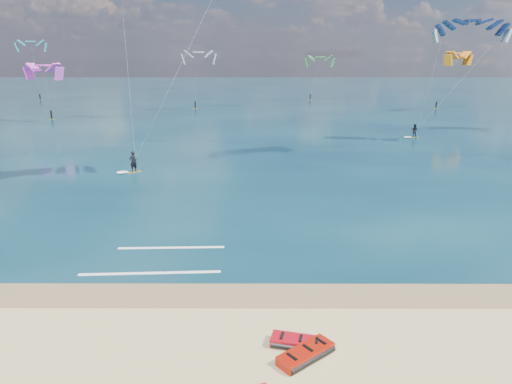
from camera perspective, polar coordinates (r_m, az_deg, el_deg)
ground at (r=56.55m, az=-4.39°, el=6.18°), size 320.00×320.00×0.00m
wet_sand_strip at (r=21.62m, az=-12.04°, el=-12.39°), size 320.00×2.40×0.01m
sea at (r=119.94m, az=-2.01°, el=11.86°), size 320.00×200.00×0.04m
packed_kite_mid at (r=18.00m, az=5.24°, el=-18.63°), size 2.39×1.56×0.39m
packed_kite_right at (r=17.46m, az=6.22°, el=-19.94°), size 2.61×2.42×0.42m
kitesurfer_main at (r=39.15m, az=-13.18°, el=15.55°), size 12.88×7.94×18.94m
kitesurfer_far at (r=61.07m, az=22.42°, el=13.50°), size 11.07×6.34×15.73m
shoreline_foam at (r=24.70m, az=-11.87°, el=-8.39°), size 7.01×3.64×0.01m
distant_kites at (r=93.54m, az=-6.17°, el=13.68°), size 92.87×37.17×13.12m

